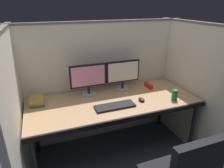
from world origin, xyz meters
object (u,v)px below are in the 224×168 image
(keyboard_main, at_px, (115,106))
(book_stack, at_px, (37,101))
(red_stapler, at_px, (149,85))
(monitor_left, at_px, (88,78))
(computer_mouse, at_px, (142,100))
(desk, at_px, (114,105))
(monitor_right, at_px, (123,73))
(soda_can, at_px, (175,95))

(keyboard_main, bearing_deg, book_stack, 154.61)
(keyboard_main, height_order, red_stapler, red_stapler)
(monitor_left, distance_m, book_stack, 0.62)
(keyboard_main, relative_size, computer_mouse, 4.48)
(desk, height_order, monitor_left, monitor_left)
(monitor_right, xyz_separation_m, red_stapler, (0.34, -0.07, -0.19))
(desk, xyz_separation_m, monitor_right, (0.22, 0.27, 0.27))
(book_stack, bearing_deg, soda_can, -16.91)
(keyboard_main, xyz_separation_m, book_stack, (-0.77, 0.37, 0.02))
(keyboard_main, xyz_separation_m, red_stapler, (0.60, 0.34, 0.02))
(monitor_left, xyz_separation_m, red_stapler, (0.78, -0.07, -0.19))
(monitor_right, bearing_deg, computer_mouse, -79.70)
(keyboard_main, relative_size, book_stack, 2.00)
(computer_mouse, height_order, book_stack, book_stack)
(monitor_right, xyz_separation_m, book_stack, (-1.03, -0.04, -0.18))
(book_stack, height_order, soda_can, soda_can)
(monitor_left, relative_size, red_stapler, 2.87)
(monitor_left, bearing_deg, soda_can, -28.89)
(monitor_right, distance_m, red_stapler, 0.39)
(monitor_right, bearing_deg, desk, -129.43)
(red_stapler, bearing_deg, keyboard_main, -150.76)
(desk, distance_m, soda_can, 0.70)
(monitor_left, height_order, keyboard_main, monitor_left)
(monitor_right, height_order, keyboard_main, monitor_right)
(computer_mouse, xyz_separation_m, book_stack, (-1.10, 0.34, 0.02))
(desk, xyz_separation_m, book_stack, (-0.81, 0.23, 0.08))
(desk, relative_size, book_stack, 8.83)
(desk, xyz_separation_m, red_stapler, (0.56, 0.20, 0.08))
(keyboard_main, distance_m, book_stack, 0.86)
(monitor_right, xyz_separation_m, keyboard_main, (-0.26, -0.41, -0.20))
(monitor_left, height_order, computer_mouse, monitor_left)
(keyboard_main, bearing_deg, desk, 73.27)
(monitor_right, distance_m, keyboard_main, 0.53)
(monitor_right, bearing_deg, monitor_left, -179.45)
(book_stack, distance_m, red_stapler, 1.37)
(monitor_left, distance_m, monitor_right, 0.44)
(computer_mouse, bearing_deg, desk, 158.35)
(monitor_right, bearing_deg, book_stack, -177.74)
(keyboard_main, relative_size, red_stapler, 2.87)
(monitor_left, distance_m, soda_can, 1.01)
(desk, relative_size, computer_mouse, 19.79)
(book_stack, bearing_deg, desk, -15.52)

